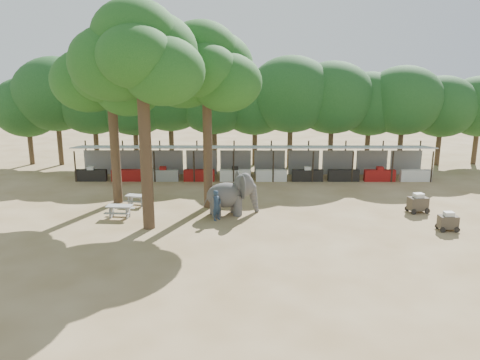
{
  "coord_description": "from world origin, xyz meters",
  "views": [
    {
      "loc": [
        -0.9,
        -22.42,
        8.65
      ],
      "look_at": [
        -1.0,
        5.0,
        2.0
      ],
      "focal_mm": 35.0,
      "sensor_mm": 36.0,
      "label": 1
    }
  ],
  "objects_px": {
    "yard_tree_left": "(109,74)",
    "cart_back": "(418,203)",
    "yard_tree_center": "(139,56)",
    "elephant": "(232,194)",
    "picnic_table_far": "(137,199)",
    "cart_front": "(448,221)",
    "picnic_table_near": "(120,210)",
    "yard_tree_back": "(204,69)",
    "handler": "(217,205)"
  },
  "relations": [
    {
      "from": "yard_tree_center",
      "to": "cart_front",
      "type": "bearing_deg",
      "value": -1.89
    },
    {
      "from": "yard_tree_left",
      "to": "elephant",
      "type": "height_order",
      "value": "yard_tree_left"
    },
    {
      "from": "yard_tree_left",
      "to": "handler",
      "type": "bearing_deg",
      "value": -29.17
    },
    {
      "from": "picnic_table_near",
      "to": "elephant",
      "type": "bearing_deg",
      "value": 9.38
    },
    {
      "from": "picnic_table_near",
      "to": "yard_tree_left",
      "type": "bearing_deg",
      "value": 110.95
    },
    {
      "from": "yard_tree_left",
      "to": "yard_tree_center",
      "type": "bearing_deg",
      "value": -59.04
    },
    {
      "from": "yard_tree_back",
      "to": "picnic_table_far",
      "type": "relative_size",
      "value": 7.16
    },
    {
      "from": "elephant",
      "to": "picnic_table_far",
      "type": "relative_size",
      "value": 2.12
    },
    {
      "from": "yard_tree_left",
      "to": "picnic_table_far",
      "type": "relative_size",
      "value": 6.95
    },
    {
      "from": "yard_tree_left",
      "to": "yard_tree_back",
      "type": "xyz_separation_m",
      "value": [
        6.0,
        -1.0,
        0.34
      ]
    },
    {
      "from": "picnic_table_far",
      "to": "yard_tree_center",
      "type": "bearing_deg",
      "value": -56.92
    },
    {
      "from": "yard_tree_center",
      "to": "elephant",
      "type": "height_order",
      "value": "yard_tree_center"
    },
    {
      "from": "elephant",
      "to": "yard_tree_back",
      "type": "bearing_deg",
      "value": 120.48
    },
    {
      "from": "yard_tree_back",
      "to": "picnic_table_far",
      "type": "distance_m",
      "value": 9.26
    },
    {
      "from": "yard_tree_back",
      "to": "handler",
      "type": "distance_m",
      "value": 8.19
    },
    {
      "from": "yard_tree_center",
      "to": "elephant",
      "type": "bearing_deg",
      "value": 26.57
    },
    {
      "from": "yard_tree_center",
      "to": "picnic_table_far",
      "type": "height_order",
      "value": "yard_tree_center"
    },
    {
      "from": "yard_tree_center",
      "to": "elephant",
      "type": "xyz_separation_m",
      "value": [
        4.66,
        2.33,
        -7.96
      ]
    },
    {
      "from": "cart_back",
      "to": "yard_tree_back",
      "type": "bearing_deg",
      "value": 162.98
    },
    {
      "from": "handler",
      "to": "picnic_table_far",
      "type": "height_order",
      "value": "handler"
    },
    {
      "from": "yard_tree_center",
      "to": "cart_front",
      "type": "xyz_separation_m",
      "value": [
        16.41,
        -0.54,
        -8.69
      ]
    },
    {
      "from": "elephant",
      "to": "picnic_table_far",
      "type": "xyz_separation_m",
      "value": [
        -6.15,
        1.82,
        -0.81
      ]
    },
    {
      "from": "yard_tree_left",
      "to": "cart_back",
      "type": "height_order",
      "value": "yard_tree_left"
    },
    {
      "from": "picnic_table_near",
      "to": "cart_front",
      "type": "xyz_separation_m",
      "value": [
        18.36,
        -2.2,
        0.04
      ]
    },
    {
      "from": "cart_back",
      "to": "cart_front",
      "type": "bearing_deg",
      "value": -93.54
    },
    {
      "from": "handler",
      "to": "yard_tree_back",
      "type": "bearing_deg",
      "value": 51.77
    },
    {
      "from": "handler",
      "to": "cart_front",
      "type": "xyz_separation_m",
      "value": [
        12.61,
        -1.75,
        -0.37
      ]
    },
    {
      "from": "picnic_table_near",
      "to": "cart_back",
      "type": "bearing_deg",
      "value": 6.9
    },
    {
      "from": "handler",
      "to": "yard_tree_left",
      "type": "bearing_deg",
      "value": 96.58
    },
    {
      "from": "yard_tree_center",
      "to": "picnic_table_near",
      "type": "bearing_deg",
      "value": 139.7
    },
    {
      "from": "yard_tree_left",
      "to": "picnic_table_near",
      "type": "relative_size",
      "value": 7.09
    },
    {
      "from": "yard_tree_left",
      "to": "picnic_table_far",
      "type": "xyz_separation_m",
      "value": [
        1.51,
        -0.85,
        -7.76
      ]
    },
    {
      "from": "picnic_table_far",
      "to": "yard_tree_back",
      "type": "bearing_deg",
      "value": 11.48
    },
    {
      "from": "yard_tree_back",
      "to": "picnic_table_far",
      "type": "xyz_separation_m",
      "value": [
        -4.49,
        0.15,
        -8.1
      ]
    },
    {
      "from": "yard_tree_left",
      "to": "picnic_table_near",
      "type": "height_order",
      "value": "yard_tree_left"
    },
    {
      "from": "elephant",
      "to": "picnic_table_far",
      "type": "height_order",
      "value": "elephant"
    },
    {
      "from": "yard_tree_left",
      "to": "handler",
      "type": "relative_size",
      "value": 6.2
    },
    {
      "from": "yard_tree_center",
      "to": "elephant",
      "type": "distance_m",
      "value": 9.51
    },
    {
      "from": "yard_tree_left",
      "to": "cart_back",
      "type": "distance_m",
      "value": 20.56
    },
    {
      "from": "handler",
      "to": "picnic_table_far",
      "type": "relative_size",
      "value": 1.12
    },
    {
      "from": "yard_tree_left",
      "to": "cart_front",
      "type": "height_order",
      "value": "yard_tree_left"
    },
    {
      "from": "handler",
      "to": "picnic_table_near",
      "type": "bearing_deg",
      "value": 121.28
    },
    {
      "from": "handler",
      "to": "yard_tree_center",
      "type": "bearing_deg",
      "value": 143.32
    },
    {
      "from": "yard_tree_center",
      "to": "picnic_table_near",
      "type": "xyz_separation_m",
      "value": [
        -1.95,
        1.65,
        -8.73
      ]
    },
    {
      "from": "yard_tree_back",
      "to": "picnic_table_near",
      "type": "relative_size",
      "value": 7.3
    },
    {
      "from": "yard_tree_center",
      "to": "cart_back",
      "type": "height_order",
      "value": "yard_tree_center"
    },
    {
      "from": "handler",
      "to": "cart_back",
      "type": "xyz_separation_m",
      "value": [
        12.16,
        1.51,
        -0.3
      ]
    },
    {
      "from": "picnic_table_near",
      "to": "cart_back",
      "type": "relative_size",
      "value": 1.14
    },
    {
      "from": "yard_tree_center",
      "to": "picnic_table_far",
      "type": "xyz_separation_m",
      "value": [
        -1.49,
        4.15,
        -8.77
      ]
    },
    {
      "from": "handler",
      "to": "picnic_table_near",
      "type": "distance_m",
      "value": 5.78
    }
  ]
}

